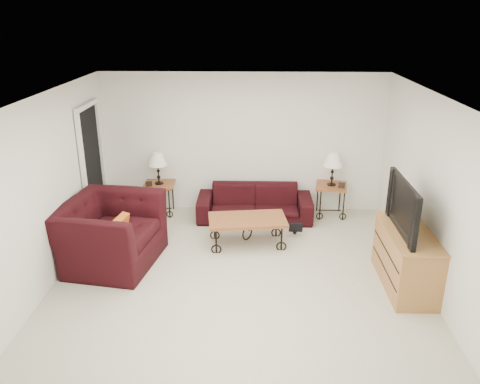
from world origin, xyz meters
The scene contains 20 objects.
ground centered at (0.00, 0.00, 0.00)m, with size 5.00×5.00×0.00m, color beige.
wall_back centered at (0.00, 2.50, 1.25)m, with size 5.00×0.02×2.50m, color white.
wall_front centered at (0.00, -2.50, 1.25)m, with size 5.00×0.02×2.50m, color white.
wall_left centered at (-2.50, 0.00, 1.25)m, with size 0.02×5.00×2.50m, color white.
wall_right centered at (2.50, 0.00, 1.25)m, with size 0.02×5.00×2.50m, color white.
ceiling centered at (0.00, 0.00, 2.50)m, with size 5.00×5.00×0.00m, color white.
doorway centered at (-2.47, 1.65, 1.02)m, with size 0.08×0.94×2.04m, color black.
sofa centered at (0.22, 2.02, 0.29)m, with size 2.00×0.78×0.59m, color black.
side_table_left centered at (-1.49, 2.20, 0.29)m, with size 0.53×0.53×0.57m, color #945125.
side_table_right centered at (1.57, 2.20, 0.29)m, with size 0.54×0.54×0.58m, color #945125.
lamp_left centered at (-1.49, 2.20, 0.86)m, with size 0.33×0.33×0.57m, color black, non-canonical shape.
lamp_right centered at (1.57, 2.20, 0.88)m, with size 0.33×0.33×0.58m, color black, non-canonical shape.
photo_frame_left centered at (-1.64, 2.05, 0.62)m, with size 0.11×0.02×0.10m, color black.
photo_frame_right centered at (1.72, 2.05, 0.63)m, with size 0.12×0.02×0.10m, color black.
coffee_table centered at (0.11, 1.00, 0.22)m, with size 1.20×0.65×0.45m, color #945125.
armchair centered at (-1.88, 0.38, 0.47)m, with size 1.45×1.27×0.94m, color black.
throw_pillow centered at (-1.73, 0.33, 0.52)m, with size 0.43×0.11×0.43m, color orange.
tv_stand centered at (2.23, -0.13, 0.40)m, with size 0.55×1.33×0.80m, color #A47F3D.
television centered at (2.21, -0.13, 1.14)m, with size 1.19×0.16×0.69m, color black.
backpack centered at (0.89, 1.40, 0.22)m, with size 0.34×0.26×0.44m, color black.
Camera 1 is at (0.20, -5.81, 3.47)m, focal length 35.91 mm.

